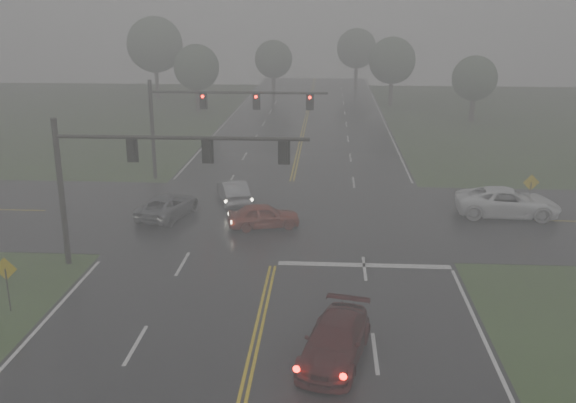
# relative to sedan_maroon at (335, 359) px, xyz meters

# --- Properties ---
(main_road) EXTENTS (18.00, 160.00, 0.02)m
(main_road) POSITION_rel_sedan_maroon_xyz_m (-3.01, 14.48, 0.00)
(main_road) COLOR black
(main_road) RESTS_ON ground
(cross_street) EXTENTS (120.00, 14.00, 0.02)m
(cross_street) POSITION_rel_sedan_maroon_xyz_m (-3.01, 16.48, 0.00)
(cross_street) COLOR black
(cross_street) RESTS_ON ground
(stop_bar) EXTENTS (8.50, 0.50, 0.01)m
(stop_bar) POSITION_rel_sedan_maroon_xyz_m (1.49, 8.88, 0.00)
(stop_bar) COLOR silver
(stop_bar) RESTS_ON ground
(sedan_maroon) EXTENTS (3.08, 5.32, 1.45)m
(sedan_maroon) POSITION_rel_sedan_maroon_xyz_m (0.00, 0.00, 0.00)
(sedan_maroon) COLOR #3F0B0C
(sedan_maroon) RESTS_ON ground
(sedan_red) EXTENTS (4.42, 2.65, 1.41)m
(sedan_red) POSITION_rel_sedan_maroon_xyz_m (-4.03, 14.25, 0.00)
(sedan_red) COLOR maroon
(sedan_red) RESTS_ON ground
(sedan_silver) EXTENTS (2.86, 4.79, 1.49)m
(sedan_silver) POSITION_rel_sedan_maroon_xyz_m (-6.52, 19.09, 0.00)
(sedan_silver) COLOR gray
(sedan_silver) RESTS_ON ground
(car_grey) EXTENTS (3.42, 5.35, 1.37)m
(car_grey) POSITION_rel_sedan_maroon_xyz_m (-10.02, 15.80, 0.00)
(car_grey) COLOR #505257
(car_grey) RESTS_ON ground
(pickup_white) EXTENTS (6.33, 3.20, 1.72)m
(pickup_white) POSITION_rel_sedan_maroon_xyz_m (10.56, 17.33, 0.00)
(pickup_white) COLOR white
(pickup_white) RESTS_ON ground
(signal_gantry_near) EXTENTS (12.12, 0.32, 7.30)m
(signal_gantry_near) POSITION_rel_sedan_maroon_xyz_m (-9.55, 8.25, 5.09)
(signal_gantry_near) COLOR black
(signal_gantry_near) RESTS_ON ground
(signal_gantry_far) EXTENTS (12.87, 0.37, 7.28)m
(signal_gantry_far) POSITION_rel_sedan_maroon_xyz_m (-9.25, 24.76, 5.11)
(signal_gantry_far) COLOR black
(signal_gantry_far) RESTS_ON ground
(sign_diamond_west) EXTENTS (1.00, 0.09, 2.41)m
(sign_diamond_west) POSITION_rel_sedan_maroon_xyz_m (-13.60, 2.98, 1.62)
(sign_diamond_west) COLOR black
(sign_diamond_west) RESTS_ON ground
(sign_diamond_east) EXTENTS (1.03, 0.20, 2.48)m
(sign_diamond_east) POSITION_rel_sedan_maroon_xyz_m (12.04, 17.99, 1.67)
(sign_diamond_east) COLOR black
(sign_diamond_east) RESTS_ON ground
(tree_nw_a) EXTENTS (5.46, 5.46, 8.01)m
(tree_nw_a) POSITION_rel_sedan_maroon_xyz_m (-16.34, 56.50, 5.26)
(tree_nw_a) COLOR #372B23
(tree_nw_a) RESTS_ON ground
(tree_ne_a) EXTENTS (5.90, 5.90, 8.66)m
(tree_ne_a) POSITION_rel_sedan_maroon_xyz_m (7.46, 62.73, 5.69)
(tree_ne_a) COLOR #372B23
(tree_ne_a) RESTS_ON ground
(tree_n_mid) EXTENTS (5.31, 5.31, 7.81)m
(tree_n_mid) POSITION_rel_sedan_maroon_xyz_m (-8.36, 71.16, 5.13)
(tree_n_mid) COLOR #372B23
(tree_n_mid) RESTS_ON ground
(tree_e_near) EXTENTS (4.91, 4.91, 7.21)m
(tree_e_near) POSITION_rel_sedan_maroon_xyz_m (15.41, 51.32, 4.73)
(tree_e_near) COLOR #372B23
(tree_e_near) RESTS_ON ground
(tree_nw_b) EXTENTS (7.53, 7.53, 11.06)m
(tree_nw_b) POSITION_rel_sedan_maroon_xyz_m (-24.21, 67.42, 7.28)
(tree_nw_b) COLOR #372B23
(tree_nw_b) RESTS_ON ground
(tree_n_far) EXTENTS (6.20, 6.20, 9.10)m
(tree_n_far) POSITION_rel_sedan_maroon_xyz_m (3.70, 82.10, 5.98)
(tree_n_far) COLOR #372B23
(tree_n_far) RESTS_ON ground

